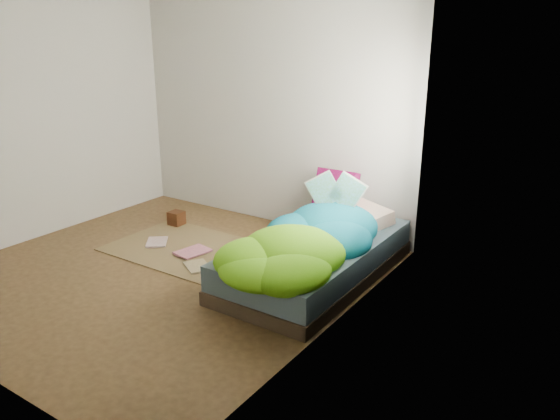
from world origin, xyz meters
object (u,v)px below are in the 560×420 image
object	(u,v)px
floor_book_a	(147,242)
floor_book_b	(186,249)
bed	(316,259)
open_book	(336,180)
wooden_box	(176,218)
pillow_magenta	(336,191)

from	to	relation	value
floor_book_a	floor_book_b	world-z (taller)	floor_book_b
bed	open_book	bearing A→B (deg)	91.39
wooden_box	floor_book_a	size ratio (longest dim) A/B	0.55
open_book	floor_book_b	bearing A→B (deg)	-177.78
open_book	floor_book_a	size ratio (longest dim) A/B	1.61
open_book	floor_book_a	distance (m)	2.10
pillow_magenta	floor_book_a	size ratio (longest dim) A/B	1.54
wooden_box	floor_book_b	xyz separation A→B (m)	(0.61, -0.51, -0.06)
bed	wooden_box	xyz separation A→B (m)	(-1.99, 0.28, -0.08)
wooden_box	pillow_magenta	bearing A→B (deg)	17.71
pillow_magenta	floor_book_b	xyz separation A→B (m)	(-1.11, -1.06, -0.53)
bed	pillow_magenta	distance (m)	0.96
bed	open_book	size ratio (longest dim) A/B	4.47
bed	floor_book_a	size ratio (longest dim) A/B	7.18
open_book	floor_book_b	world-z (taller)	open_book
pillow_magenta	floor_book_a	world-z (taller)	pillow_magenta
floor_book_a	pillow_magenta	bearing A→B (deg)	-2.93
open_book	floor_book_b	size ratio (longest dim) A/B	1.39
open_book	pillow_magenta	bearing A→B (deg)	97.34
pillow_magenta	floor_book_a	bearing A→B (deg)	-145.09
open_book	wooden_box	bearing A→B (deg)	161.34
pillow_magenta	open_book	bearing A→B (deg)	-63.52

